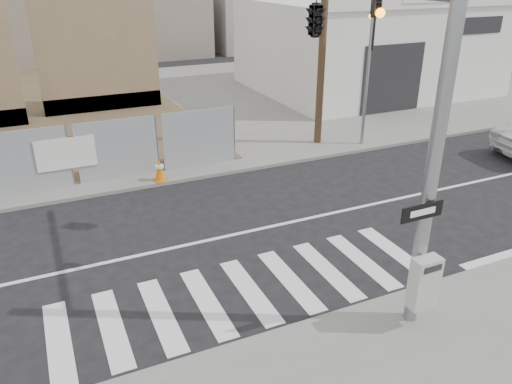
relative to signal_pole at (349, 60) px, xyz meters
name	(u,v)px	position (x,y,z in m)	size (l,w,h in m)	color
ground	(212,240)	(-2.49, 2.05, -4.78)	(100.00, 100.00, 0.00)	black
sidewalk_far	(116,110)	(-2.49, 16.05, -4.72)	(50.00, 20.00, 0.12)	slate
signal_pole	(349,60)	(0.00, 0.00, 0.00)	(0.96, 5.87, 7.00)	gray
far_signal_pole	(369,57)	(5.51, 6.65, -1.30)	(0.16, 0.20, 5.60)	gray
concrete_wall_right	(96,42)	(-2.99, 16.13, -1.40)	(5.50, 1.30, 8.00)	brown
auto_shop	(366,45)	(11.50, 15.01, -2.25)	(12.00, 10.20, 5.95)	silver
utility_pole_right	(324,8)	(4.01, 7.55, 0.42)	(1.60, 0.28, 10.00)	#483321
traffic_cone_c	(49,175)	(-6.10, 7.49, -4.36)	(0.40, 0.40, 0.62)	orange
traffic_cone_d	(159,170)	(-2.77, 6.27, -4.29)	(0.50, 0.50, 0.75)	orange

